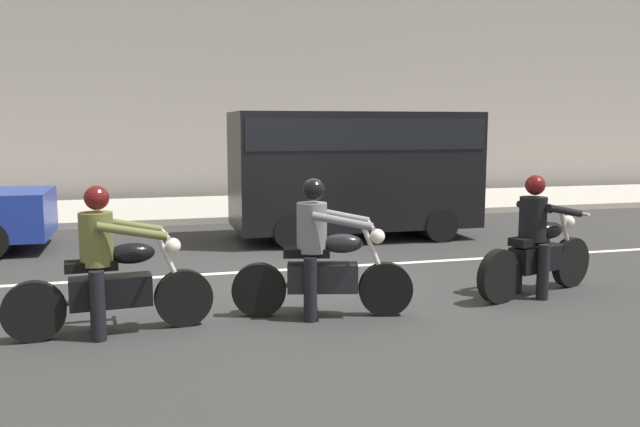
% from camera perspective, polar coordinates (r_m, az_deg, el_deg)
% --- Properties ---
extents(ground_plane, '(80.00, 80.00, 0.00)m').
position_cam_1_polar(ground_plane, '(9.11, -1.06, -6.07)').
color(ground_plane, '#2D2D2D').
extents(sidewalk_slab, '(40.00, 4.40, 0.14)m').
position_cam_1_polar(sidewalk_slab, '(16.86, -7.59, 0.51)').
color(sidewalk_slab, '#A8A399').
rests_on(sidewalk_slab, ground_plane).
extents(lane_marking_stripe, '(18.00, 0.14, 0.01)m').
position_cam_1_polar(lane_marking_stripe, '(10.21, 2.89, -4.54)').
color(lane_marking_stripe, silver).
rests_on(lane_marking_stripe, ground_plane).
extents(motorcycle_with_rider_gray, '(2.03, 0.81, 1.58)m').
position_cam_1_polar(motorcycle_with_rider_gray, '(7.46, 0.11, -4.06)').
color(motorcycle_with_rider_gray, black).
rests_on(motorcycle_with_rider_gray, ground_plane).
extents(motorcycle_with_rider_olive, '(2.12, 0.70, 1.56)m').
position_cam_1_polar(motorcycle_with_rider_olive, '(7.18, -17.82, -4.97)').
color(motorcycle_with_rider_olive, black).
rests_on(motorcycle_with_rider_olive, ground_plane).
extents(motorcycle_with_rider_black_leather, '(2.03, 0.94, 1.55)m').
position_cam_1_polar(motorcycle_with_rider_black_leather, '(8.84, 18.28, -2.69)').
color(motorcycle_with_rider_black_leather, black).
rests_on(motorcycle_with_rider_black_leather, ground_plane).
extents(parked_van_black, '(4.57, 1.96, 2.40)m').
position_cam_1_polar(parked_van_black, '(12.59, 2.93, 4.14)').
color(parked_van_black, black).
rests_on(parked_van_black, ground_plane).
extents(street_sign_post, '(0.44, 0.08, 2.32)m').
position_cam_1_polar(street_sign_post, '(17.94, 0.93, 5.77)').
color(street_sign_post, gray).
rests_on(street_sign_post, sidewalk_slab).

